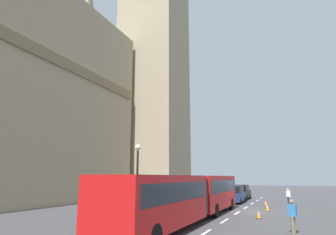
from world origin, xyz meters
name	(u,v)px	position (x,y,z in m)	size (l,w,h in m)	color
ground_plane	(241,211)	(0.00, 0.00, 0.00)	(160.00, 160.00, 0.00)	#424244
lane_centre_marking	(242,210)	(0.66, 0.00, 0.00)	(34.40, 0.16, 0.01)	silver
articulated_bus	(190,194)	(-7.37, 1.99, 1.75)	(18.80, 2.54, 2.90)	red
sedan_lead	(235,195)	(7.16, 1.77, 0.91)	(4.40, 1.86, 1.85)	navy
sedan_trailing	(241,192)	(12.74, 1.97, 0.91)	(4.40, 1.86, 1.85)	black
traffic_cone_west	(259,214)	(-4.23, -1.95, 0.28)	(0.36, 0.36, 0.58)	black
traffic_cone_middle	(267,208)	(0.80, -2.12, 0.28)	(0.36, 0.36, 0.58)	black
traffic_cone_east	(266,203)	(4.81, -1.64, 0.28)	(0.36, 0.36, 0.58)	black
street_lamp	(137,174)	(-6.33, 6.50, 3.06)	(0.44, 0.44, 5.27)	black
pedestrian_near_cones	(293,215)	(-9.38, -4.19, 0.91)	(0.35, 0.45, 1.69)	#726651
pedestrian_by_kerb	(288,196)	(6.38, -3.69, 0.91)	(0.36, 0.44, 1.69)	#262D4C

